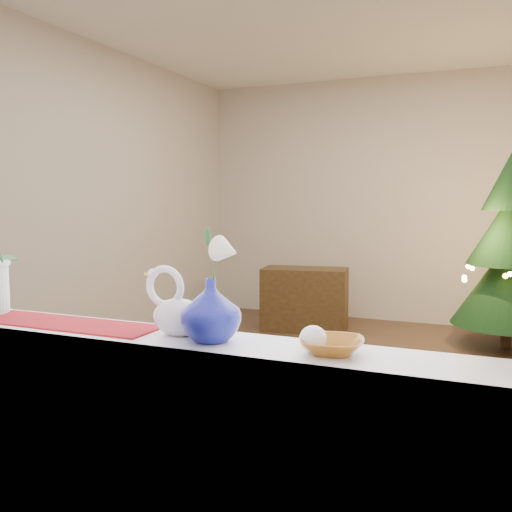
{
  "coord_description": "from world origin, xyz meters",
  "views": [
    {
      "loc": [
        1.0,
        -3.9,
        1.35
      ],
      "look_at": [
        -0.07,
        -1.4,
        1.08
      ],
      "focal_mm": 40.0,
      "sensor_mm": 36.0,
      "label": 1
    }
  ],
  "objects": [
    {
      "name": "paperweight",
      "position": [
        0.52,
        -2.39,
        0.96
      ],
      "size": [
        0.08,
        0.08,
        0.08
      ],
      "primitive_type": "sphere",
      "rotation": [
        0.0,
        0.0,
        0.01
      ],
      "color": "white",
      "rests_on": "windowsill"
    },
    {
      "name": "windowsill",
      "position": [
        0.0,
        -2.37,
        0.9
      ],
      "size": [
        2.2,
        0.26,
        0.04
      ],
      "primitive_type": "cube",
      "color": "white",
      "rests_on": "window_apron"
    },
    {
      "name": "wall_left",
      "position": [
        -2.25,
        0.0,
        1.35
      ],
      "size": [
        0.1,
        5.0,
        2.7
      ],
      "primitive_type": "cube",
      "color": "#BDB3A6",
      "rests_on": "ground"
    },
    {
      "name": "wall_front",
      "position": [
        0.0,
        -2.5,
        1.35
      ],
      "size": [
        4.5,
        0.1,
        2.7
      ],
      "primitive_type": "cube",
      "color": "#BDB3A6",
      "rests_on": "ground"
    },
    {
      "name": "window_apron",
      "position": [
        0.0,
        -2.46,
        0.44
      ],
      "size": [
        2.2,
        0.08,
        0.88
      ],
      "primitive_type": "cube",
      "color": "white",
      "rests_on": "ground"
    },
    {
      "name": "blue_vase",
      "position": [
        0.2,
        -2.38,
        1.03
      ],
      "size": [
        0.25,
        0.25,
        0.22
      ],
      "primitive_type": "imported",
      "rotation": [
        0.0,
        0.0,
        -0.18
      ],
      "color": "navy",
      "rests_on": "windowsill"
    },
    {
      "name": "side_table",
      "position": [
        -0.84,
        1.67,
        0.32
      ],
      "size": [
        0.92,
        0.56,
        0.65
      ],
      "primitive_type": "cube",
      "rotation": [
        0.0,
        0.0,
        0.16
      ],
      "color": "black",
      "rests_on": "ground"
    },
    {
      "name": "wall_back",
      "position": [
        0.0,
        2.5,
        1.35
      ],
      "size": [
        4.5,
        0.1,
        2.7
      ],
      "primitive_type": "cube",
      "color": "#BDB3A6",
      "rests_on": "ground"
    },
    {
      "name": "ground",
      "position": [
        0.0,
        0.0,
        0.0
      ],
      "size": [
        5.0,
        5.0,
        0.0
      ],
      "primitive_type": "plane",
      "color": "#342215",
      "rests_on": "ground"
    },
    {
      "name": "runner",
      "position": [
        -0.38,
        -2.37,
        0.92
      ],
      "size": [
        0.7,
        0.2,
        0.01
      ],
      "primitive_type": "cube",
      "color": "maroon",
      "rests_on": "windowsill"
    },
    {
      "name": "lily",
      "position": [
        0.2,
        -2.38,
        1.23
      ],
      "size": [
        0.12,
        0.07,
        0.17
      ],
      "primitive_type": null,
      "color": "silver",
      "rests_on": "blue_vase"
    },
    {
      "name": "window_frame",
      "position": [
        0.0,
        -2.47,
        1.7
      ],
      "size": [
        2.22,
        0.06,
        1.6
      ],
      "primitive_type": null,
      "color": "white",
      "rests_on": "windowsill"
    },
    {
      "name": "swan",
      "position": [
        0.07,
        -2.35,
        1.02
      ],
      "size": [
        0.27,
        0.18,
        0.21
      ],
      "primitive_type": null,
      "rotation": [
        0.0,
        0.0,
        -0.3
      ],
      "color": "silver",
      "rests_on": "windowsill"
    },
    {
      "name": "xmas_tree",
      "position": [
        1.08,
        1.75,
        0.91
      ],
      "size": [
        1.03,
        1.03,
        1.81
      ],
      "primitive_type": null,
      "rotation": [
        0.0,
        0.0,
        -0.04
      ],
      "color": "black",
      "rests_on": "ground"
    },
    {
      "name": "amber_dish",
      "position": [
        0.58,
        -2.38,
        0.94
      ],
      "size": [
        0.18,
        0.18,
        0.04
      ],
      "primitive_type": "imported",
      "rotation": [
        0.0,
        0.0,
        0.17
      ],
      "color": "#975B1C",
      "rests_on": "windowsill"
    }
  ]
}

